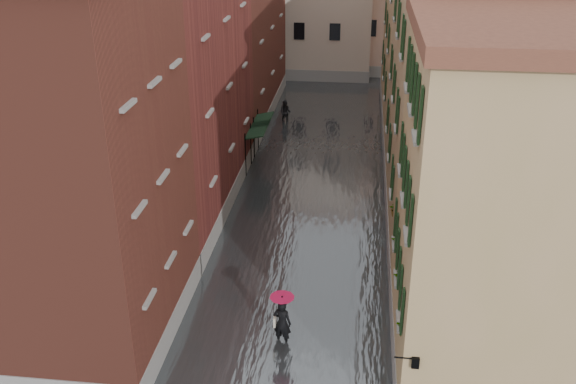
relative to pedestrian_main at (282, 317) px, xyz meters
The scene contains 15 objects.
ground 2.26m from the pedestrian_main, 90.02° to the left, with size 120.00×120.00×0.00m, color #5C5C5E.
floodwater 14.95m from the pedestrian_main, 90.00° to the left, with size 10.00×60.00×0.20m, color #44484B.
building_left_near 8.77m from the pedestrian_main, behind, with size 6.00×8.00×13.00m, color brown.
building_left_mid 13.90m from the pedestrian_main, 122.70° to the left, with size 6.00×14.00×12.50m, color maroon.
building_left_far 27.45m from the pedestrian_main, 105.12° to the left, with size 6.00×16.00×14.00m, color brown.
building_right_near 8.34m from the pedestrian_main, ahead, with size 6.00×8.00×11.50m, color #9C8350.
building_right_mid 14.00m from the pedestrian_main, 57.31° to the left, with size 6.00×14.00×13.00m, color #9C845F.
building_right_far 27.22m from the pedestrian_main, 74.88° to the left, with size 6.00×16.00×11.50m, color #9C8350.
building_end_pink 42.60m from the pedestrian_main, 81.85° to the left, with size 10.00×9.00×12.00m, color tan.
awning_near 16.49m from the pedestrian_main, 102.24° to the left, with size 1.09×2.93×2.80m.
awning_far 18.14m from the pedestrian_main, 101.12° to the left, with size 1.09×2.74×2.80m.
wall_lantern 6.22m from the pedestrian_main, 43.39° to the right, with size 0.71×0.22×0.35m.
window_planters 4.86m from the pedestrian_main, 16.08° to the left, with size 0.59×8.79×0.84m.
pedestrian_main is the anchor object (origin of this frame).
pedestrian_far 24.72m from the pedestrian_main, 96.65° to the left, with size 0.84×0.66×1.73m, color black.
Camera 1 is at (2.44, -20.78, 15.12)m, focal length 40.00 mm.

